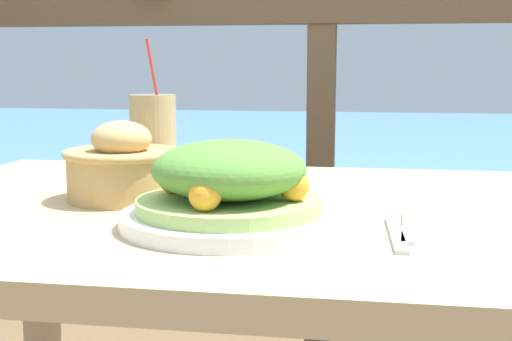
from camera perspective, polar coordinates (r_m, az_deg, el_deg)
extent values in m
cube|color=tan|center=(1.07, 1.85, -3.92)|extent=(1.26, 0.82, 0.04)
cube|color=tan|center=(1.66, -16.68, -12.30)|extent=(0.06, 0.06, 0.66)
cube|color=brown|center=(1.85, 5.36, 13.00)|extent=(2.80, 0.08, 0.09)
cube|color=brown|center=(1.89, 5.13, -3.92)|extent=(0.07, 0.07, 1.01)
cube|color=#568EA8|center=(4.39, 7.67, -0.26)|extent=(12.00, 4.00, 0.47)
cylinder|color=white|center=(0.94, -2.15, -3.92)|extent=(0.29, 0.29, 0.02)
cylinder|color=#A8C66B|center=(0.93, -2.15, -2.78)|extent=(0.24, 0.24, 0.02)
ellipsoid|color=#568E38|center=(0.92, -2.17, 0.10)|extent=(0.20, 0.20, 0.08)
sphere|color=#F9A328|center=(0.91, 3.04, -1.24)|extent=(0.04, 0.04, 0.04)
sphere|color=#F9A328|center=(1.01, -0.76, -0.22)|extent=(0.04, 0.04, 0.04)
sphere|color=#F9A328|center=(0.97, -6.67, -0.65)|extent=(0.04, 0.04, 0.04)
sphere|color=#F9A328|center=(0.85, -4.10, -1.96)|extent=(0.04, 0.04, 0.04)
cylinder|color=tan|center=(1.25, -8.22, 2.43)|extent=(0.08, 0.08, 0.16)
cylinder|color=red|center=(1.24, -7.84, 5.47)|extent=(0.02, 0.06, 0.21)
cylinder|color=tan|center=(1.13, -10.63, -0.38)|extent=(0.17, 0.17, 0.08)
torus|color=tan|center=(1.12, -10.68, 1.36)|extent=(0.18, 0.18, 0.01)
ellipsoid|color=tan|center=(1.12, -10.72, 2.51)|extent=(0.09, 0.09, 0.06)
cube|color=silver|center=(0.90, 11.15, -5.01)|extent=(0.03, 0.18, 0.00)
cube|color=silver|center=(0.95, 12.07, -4.40)|extent=(0.02, 0.18, 0.00)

